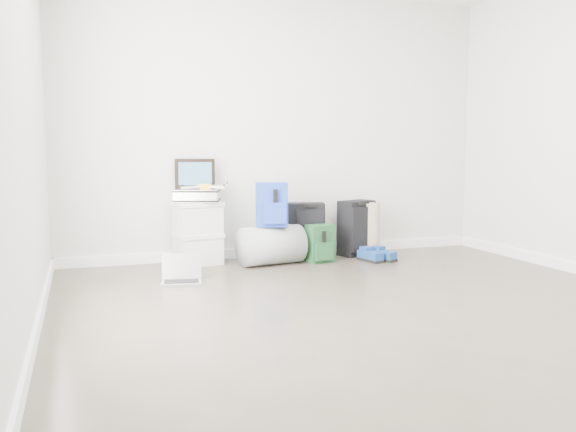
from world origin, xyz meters
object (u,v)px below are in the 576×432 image
object	(u,v)px
boxes_stack	(198,233)
large_suitcase	(306,231)
briefcase	(197,195)
duffel_bag	(271,245)
carry_on	(356,228)
laptop	(182,275)

from	to	relation	value
boxes_stack	large_suitcase	xyz separation A→B (m)	(1.11, -0.05, -0.02)
boxes_stack	large_suitcase	bearing A→B (deg)	-13.99
boxes_stack	large_suitcase	size ratio (longest dim) A/B	1.08
briefcase	duffel_bag	bearing A→B (deg)	-1.95
duffel_bag	large_suitcase	world-z (taller)	large_suitcase
briefcase	carry_on	xyz separation A→B (m)	(1.67, -0.05, -0.38)
carry_on	laptop	distance (m)	2.09
boxes_stack	briefcase	size ratio (longest dim) A/B	1.47
briefcase	laptop	distance (m)	1.01
boxes_stack	duffel_bag	world-z (taller)	boxes_stack
laptop	carry_on	bearing A→B (deg)	30.22
boxes_stack	briefcase	bearing A→B (deg)	0.00
boxes_stack	laptop	bearing A→B (deg)	-121.58
briefcase	duffel_bag	world-z (taller)	briefcase
boxes_stack	briefcase	distance (m)	0.36
carry_on	laptop	world-z (taller)	carry_on
boxes_stack	briefcase	xyz separation A→B (m)	(0.00, 0.00, 0.36)
boxes_stack	duffel_bag	xyz separation A→B (m)	(0.67, -0.25, -0.12)
boxes_stack	large_suitcase	distance (m)	1.11
carry_on	laptop	bearing A→B (deg)	178.25
briefcase	duffel_bag	distance (m)	0.86
laptop	large_suitcase	bearing A→B (deg)	37.11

